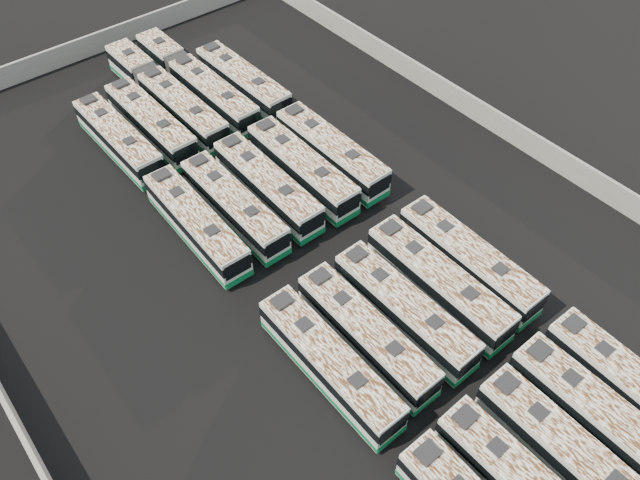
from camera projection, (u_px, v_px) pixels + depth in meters
The scene contains 20 objects.
ground at pixel (312, 256), 47.13m from camera, with size 140.00×140.00×0.00m, color black.
perimeter_wall at pixel (312, 247), 46.31m from camera, with size 45.20×73.20×2.20m.
bus_front_center at pixel (569, 455), 35.15m from camera, with size 2.50×11.63×3.27m.
bus_front_right at pixel (602, 420), 36.52m from camera, with size 2.58×11.88×3.35m.
bus_front_far_right at pixel (632, 389), 37.92m from camera, with size 2.71×11.57×3.24m.
bus_midfront_far_left at pixel (330, 363), 39.07m from camera, with size 2.52×11.67×3.29m.
bus_midfront_left at pixel (366, 334), 40.55m from camera, with size 2.43×11.40×3.21m.
bus_midfront_center at pixel (404, 310), 41.82m from camera, with size 2.62×11.56×3.25m.
bus_midfront_right at pixel (438, 283), 43.30m from camera, with size 2.52×11.88×3.35m.
bus_midfront_far_right at pixel (468, 260), 44.68m from camera, with size 2.60×11.81×3.32m.
bus_midback_far_left at pixel (196, 224), 47.09m from camera, with size 2.72×11.69×3.28m.
bus_midback_left at pixel (234, 206), 48.38m from camera, with size 2.44×11.46×3.23m.
bus_midback_center at pixel (267, 186), 49.83m from camera, with size 2.53×11.71×3.30m.
bus_midback_right at pixel (302, 169), 51.16m from camera, with size 2.61×11.90×3.35m.
bus_midback_far_right at pixel (331, 152), 52.54m from camera, with size 2.60×11.95×3.36m.
bus_back_far_left at pixel (119, 139), 53.74m from camera, with size 2.62×11.61×3.26m.
bus_back_left at pixel (151, 123), 55.19m from camera, with size 2.65×11.88×3.34m.
bus_back_center at pixel (165, 94), 58.10m from camera, with size 2.70×18.09×3.28m.
bus_back_right at pixel (196, 81), 59.55m from camera, with size 2.68×17.92×3.24m.
bus_back_far_right at pixel (243, 82), 59.31m from camera, with size 2.78×11.98×3.36m.
Camera 1 is at (-18.83, -23.90, 36.01)m, focal length 35.00 mm.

